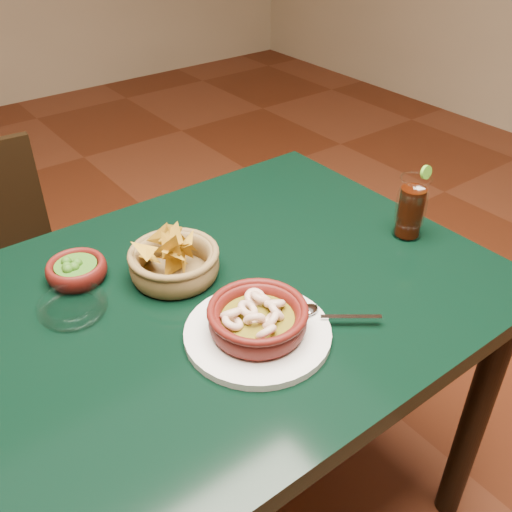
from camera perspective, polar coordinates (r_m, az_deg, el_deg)
dining_table at (r=1.14m, az=-6.30°, el=-8.60°), size 1.20×0.80×0.75m
dining_chair at (r=1.74m, az=-24.05°, el=-2.74°), size 0.41×0.41×0.83m
shrimp_plate at (r=0.98m, az=0.19°, el=-6.62°), size 0.32×0.26×0.08m
chip_basket at (r=1.13m, az=-8.18°, el=-0.62°), size 0.21×0.21×0.13m
guacamole_ramekin at (r=1.17m, az=-17.54°, el=-1.30°), size 0.14×0.14×0.05m
cola_drink at (r=1.27m, az=15.24°, el=4.69°), size 0.14×0.14×0.16m
glass_ashtray at (r=1.09m, az=-17.89°, el=-4.80°), size 0.14×0.14×0.03m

